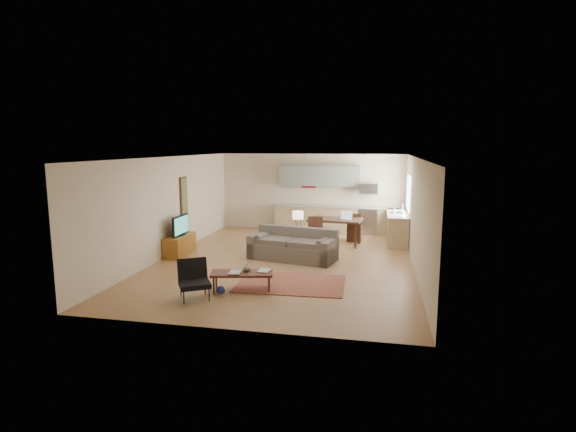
% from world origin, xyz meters
% --- Properties ---
extents(room, '(9.00, 9.00, 9.00)m').
position_xyz_m(room, '(0.00, 0.00, 1.35)').
color(room, '#966740').
rests_on(room, ground).
extents(kitchen_counter_back, '(4.26, 0.64, 0.92)m').
position_xyz_m(kitchen_counter_back, '(0.90, 4.18, 0.46)').
color(kitchen_counter_back, tan).
rests_on(kitchen_counter_back, ground).
extents(kitchen_counter_right, '(0.64, 2.26, 0.92)m').
position_xyz_m(kitchen_counter_right, '(2.93, 3.00, 0.46)').
color(kitchen_counter_right, tan).
rests_on(kitchen_counter_right, ground).
extents(kitchen_range, '(0.62, 0.62, 0.90)m').
position_xyz_m(kitchen_range, '(2.00, 4.18, 0.45)').
color(kitchen_range, '#A5A8AD').
rests_on(kitchen_range, ground).
extents(kitchen_microwave, '(0.62, 0.40, 0.35)m').
position_xyz_m(kitchen_microwave, '(2.00, 4.20, 1.55)').
color(kitchen_microwave, '#A5A8AD').
rests_on(kitchen_microwave, room).
extents(upper_cabinets, '(2.80, 0.34, 0.70)m').
position_xyz_m(upper_cabinets, '(0.30, 4.33, 1.95)').
color(upper_cabinets, gray).
rests_on(upper_cabinets, room).
extents(window_right, '(0.02, 1.40, 1.05)m').
position_xyz_m(window_right, '(3.23, 3.00, 1.55)').
color(window_right, white).
rests_on(window_right, room).
extents(wall_art_left, '(0.06, 0.42, 1.10)m').
position_xyz_m(wall_art_left, '(-3.21, 0.90, 1.55)').
color(wall_art_left, olive).
rests_on(wall_art_left, room).
extents(triptych, '(1.70, 0.04, 0.50)m').
position_xyz_m(triptych, '(-0.10, 4.47, 1.75)').
color(triptych, beige).
rests_on(triptych, room).
extents(rug, '(2.38, 1.69, 0.02)m').
position_xyz_m(rug, '(0.51, -1.89, 0.01)').
color(rug, maroon).
rests_on(rug, floor).
extents(sofa, '(2.54, 1.51, 0.83)m').
position_xyz_m(sofa, '(0.14, 0.19, 0.41)').
color(sofa, '#5B5349').
rests_on(sofa, floor).
extents(coffee_table, '(1.38, 0.78, 0.39)m').
position_xyz_m(coffee_table, '(-0.41, -2.50, 0.20)').
color(coffee_table, '#4B261B').
rests_on(coffee_table, floor).
extents(book_a, '(0.30, 0.37, 0.03)m').
position_xyz_m(book_a, '(-0.65, -2.61, 0.40)').
color(book_a, maroon).
rests_on(book_a, coffee_table).
extents(book_b, '(0.30, 0.36, 0.02)m').
position_xyz_m(book_b, '(-0.09, -2.32, 0.40)').
color(book_b, navy).
rests_on(book_b, coffee_table).
extents(vase, '(0.20, 0.20, 0.17)m').
position_xyz_m(vase, '(-0.33, -2.43, 0.47)').
color(vase, black).
rests_on(vase, coffee_table).
extents(armchair, '(0.93, 0.93, 0.77)m').
position_xyz_m(armchair, '(-1.16, -3.23, 0.39)').
color(armchair, black).
rests_on(armchair, floor).
extents(tv_credenza, '(0.46, 1.20, 0.55)m').
position_xyz_m(tv_credenza, '(-3.00, 0.06, 0.28)').
color(tv_credenza, brown).
rests_on(tv_credenza, floor).
extents(tv, '(0.09, 0.92, 0.55)m').
position_xyz_m(tv, '(-2.95, 0.06, 0.83)').
color(tv, black).
rests_on(tv, tv_credenza).
extents(console_table, '(0.59, 0.43, 0.64)m').
position_xyz_m(console_table, '(0.09, 1.26, 0.32)').
color(console_table, '#3B2418').
rests_on(console_table, floor).
extents(table_lamp, '(0.39, 0.39, 0.51)m').
position_xyz_m(table_lamp, '(0.09, 1.26, 0.90)').
color(table_lamp, beige).
rests_on(table_lamp, console_table).
extents(dining_table, '(1.67, 1.08, 0.80)m').
position_xyz_m(dining_table, '(1.07, 2.23, 0.40)').
color(dining_table, '#3B2418').
rests_on(dining_table, floor).
extents(dining_chair_near, '(0.45, 0.47, 0.93)m').
position_xyz_m(dining_chair_near, '(0.52, 1.61, 0.46)').
color(dining_chair_near, '#3B2418').
rests_on(dining_chair_near, floor).
extents(dining_chair_far, '(0.47, 0.49, 0.92)m').
position_xyz_m(dining_chair_far, '(1.62, 2.85, 0.46)').
color(dining_chair_far, '#3B2418').
rests_on(dining_chair_far, floor).
extents(laptop, '(0.38, 0.31, 0.25)m').
position_xyz_m(laptop, '(1.39, 2.13, 0.92)').
color(laptop, '#A5A8AD').
rests_on(laptop, dining_table).
extents(soap_bottle, '(0.12, 0.12, 0.19)m').
position_xyz_m(soap_bottle, '(2.83, 2.86, 1.02)').
color(soap_bottle, beige).
rests_on(soap_bottle, kitchen_counter_right).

